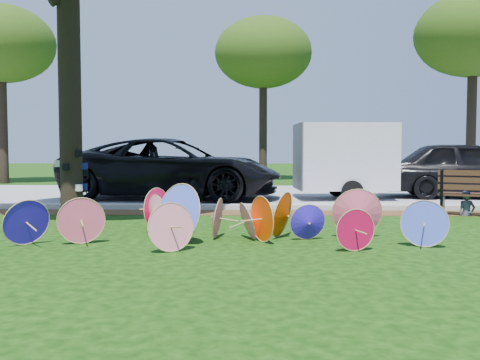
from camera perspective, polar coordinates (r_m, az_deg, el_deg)
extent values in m
plane|color=black|center=(7.78, -4.12, -7.51)|extent=(90.00, 90.00, 0.00)
cube|color=#472D16|center=(12.21, -2.03, -3.50)|extent=(90.00, 1.00, 0.01)
cube|color=#B7B5AD|center=(12.90, -1.84, -2.88)|extent=(90.00, 0.30, 0.12)
cube|color=gray|center=(17.03, -1.01, -1.54)|extent=(90.00, 8.00, 0.01)
cylinder|color=black|center=(11.26, -17.72, 10.42)|extent=(0.44, 0.44, 5.76)
cone|color=#4E64F9|center=(8.46, 19.09, -4.37)|extent=(0.71, 0.35, 0.71)
cone|color=#4E64F9|center=(8.46, -6.26, -3.38)|extent=(0.95, 0.86, 0.95)
cone|color=#D23D00|center=(8.39, 2.64, -4.16)|extent=(0.47, 0.70, 0.74)
cone|color=#C10A3B|center=(7.84, 12.08, -5.21)|extent=(0.61, 0.28, 0.61)
cone|color=#EB5273|center=(8.59, -16.60, -4.14)|extent=(0.74, 0.42, 0.74)
cone|color=pink|center=(8.64, 1.07, -4.28)|extent=(0.45, 0.68, 0.63)
cone|color=pink|center=(9.08, -8.99, -3.70)|extent=(0.59, 0.68, 0.71)
cone|color=#EB5273|center=(8.77, -2.68, -4.03)|extent=(0.27, 0.69, 0.68)
cone|color=#2C19CA|center=(8.59, 7.32, -4.47)|extent=(0.63, 0.33, 0.60)
cone|color=#D23D00|center=(8.81, 4.83, -3.66)|extent=(0.57, 0.83, 0.79)
cone|color=#2C19CA|center=(8.73, -21.94, -4.13)|extent=(0.70, 0.71, 0.73)
cone|color=#C10A3B|center=(9.59, -8.56, -3.12)|extent=(0.48, 0.76, 0.78)
cone|color=#EB5273|center=(8.93, 12.44, -3.45)|extent=(0.83, 0.29, 0.84)
cone|color=pink|center=(7.72, -7.53, -4.94)|extent=(0.70, 0.55, 0.72)
imported|color=black|center=(15.66, -7.22, 1.20)|extent=(6.62, 3.65, 1.76)
imported|color=black|center=(17.19, 23.13, 1.05)|extent=(5.18, 2.58, 1.70)
cube|color=silver|center=(15.64, 11.13, 2.48)|extent=(2.80, 1.89, 2.48)
imported|color=#3B4051|center=(12.61, 23.08, -1.17)|extent=(0.41, 0.30, 1.05)
cylinder|color=black|center=(24.50, -23.95, 5.51)|extent=(0.36, 0.36, 5.00)
ellipsoid|color=#213E0E|center=(24.86, -24.14, 13.13)|extent=(4.40, 4.40, 3.20)
cylinder|color=black|center=(24.50, 2.48, 5.80)|extent=(0.36, 0.36, 5.00)
ellipsoid|color=#213E0E|center=(24.86, 2.50, 13.42)|extent=(4.40, 4.40, 3.20)
cylinder|color=black|center=(22.44, 23.45, 5.74)|extent=(0.36, 0.36, 5.00)
ellipsoid|color=#213E0E|center=(22.83, 23.65, 14.04)|extent=(4.40, 4.40, 3.20)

